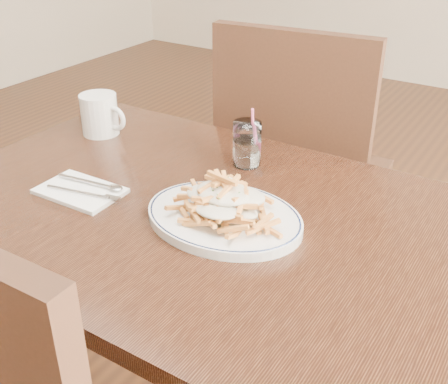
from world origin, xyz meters
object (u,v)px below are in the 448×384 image
Objects in this scene: fries_plate at (224,217)px; coffee_mug at (100,115)px; table at (197,238)px; loaded_fries at (224,198)px; water_glass at (247,146)px; chair_far at (300,164)px.

fries_plate is 0.57m from coffee_mug.
fries_plate is (0.08, -0.02, 0.09)m from table.
loaded_fries is 0.27m from water_glass.
loaded_fries is (0.13, -0.66, 0.23)m from chair_far.
loaded_fries is at bearing 0.00° from fries_plate.
loaded_fries reaches higher than table.
fries_plate is 0.05m from loaded_fries.
chair_far is at bearing 94.73° from table.
fries_plate is at bearing -21.44° from coffee_mug.
water_glass reaches higher than fries_plate.
loaded_fries is (0.00, 0.00, 0.05)m from fries_plate.
loaded_fries is at bearing -78.36° from chair_far.
coffee_mug is at bearing 157.23° from table.
chair_far is 0.46m from water_glass.
coffee_mug is at bearing -173.88° from water_glass.
coffee_mug is (-0.53, 0.21, 0.04)m from fries_plate.
loaded_fries is at bearing -13.81° from table.
water_glass is 0.44m from coffee_mug.
chair_far is 7.24× the size of coffee_mug.
table is 0.50m from coffee_mug.
table is 8.00× the size of water_glass.
table is at bearing -22.77° from coffee_mug.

